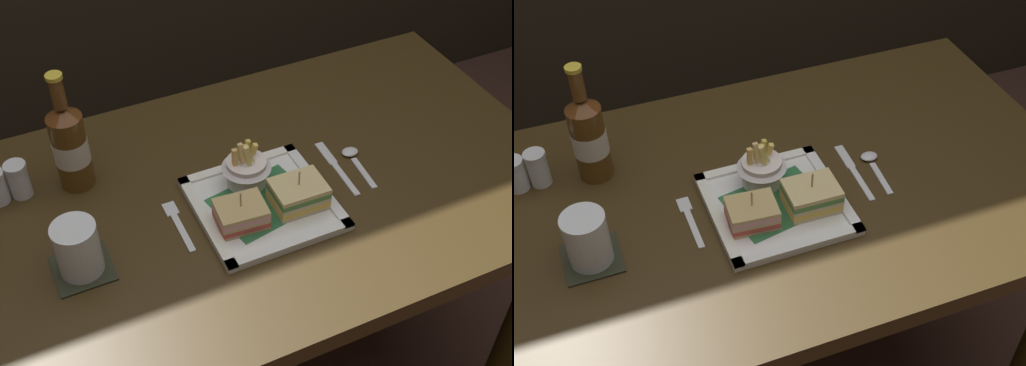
% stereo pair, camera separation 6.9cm
% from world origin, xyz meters
% --- Properties ---
extents(dining_table, '(1.27, 0.73, 0.76)m').
position_xyz_m(dining_table, '(0.00, 0.00, 0.64)').
color(dining_table, '#372811').
rests_on(dining_table, ground_plane).
extents(square_plate, '(0.25, 0.25, 0.02)m').
position_xyz_m(square_plate, '(0.01, -0.05, 0.77)').
color(square_plate, white).
rests_on(square_plate, dining_table).
extents(sandwich_half_left, '(0.10, 0.08, 0.07)m').
position_xyz_m(sandwich_half_left, '(-0.05, -0.08, 0.79)').
color(sandwich_half_left, tan).
rests_on(sandwich_half_left, square_plate).
extents(sandwich_half_right, '(0.10, 0.08, 0.08)m').
position_xyz_m(sandwich_half_right, '(0.06, -0.08, 0.80)').
color(sandwich_half_right, beige).
rests_on(sandwich_half_right, square_plate).
extents(fries_cup, '(0.10, 0.10, 0.10)m').
position_xyz_m(fries_cup, '(0.00, 0.01, 0.81)').
color(fries_cup, silver).
rests_on(fries_cup, square_plate).
extents(beer_bottle, '(0.07, 0.07, 0.25)m').
position_xyz_m(beer_bottle, '(-0.30, 0.16, 0.86)').
color(beer_bottle, '#583814').
rests_on(beer_bottle, dining_table).
extents(drink_coaster, '(0.10, 0.10, 0.00)m').
position_xyz_m(drink_coaster, '(-0.35, -0.06, 0.76)').
color(drink_coaster, '#26291B').
rests_on(drink_coaster, dining_table).
extents(water_glass, '(0.08, 0.08, 0.10)m').
position_xyz_m(water_glass, '(-0.35, -0.06, 0.81)').
color(water_glass, silver).
rests_on(water_glass, dining_table).
extents(fork, '(0.02, 0.14, 0.00)m').
position_xyz_m(fork, '(-0.16, -0.03, 0.76)').
color(fork, silver).
rests_on(fork, dining_table).
extents(knife, '(0.02, 0.17, 0.00)m').
position_xyz_m(knife, '(0.19, -0.01, 0.76)').
color(knife, silver).
rests_on(knife, dining_table).
extents(spoon, '(0.03, 0.13, 0.01)m').
position_xyz_m(spoon, '(0.23, -0.01, 0.77)').
color(spoon, silver).
rests_on(spoon, dining_table).
extents(pepper_shaker, '(0.04, 0.04, 0.08)m').
position_xyz_m(pepper_shaker, '(-0.40, 0.18, 0.80)').
color(pepper_shaker, silver).
rests_on(pepper_shaker, dining_table).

